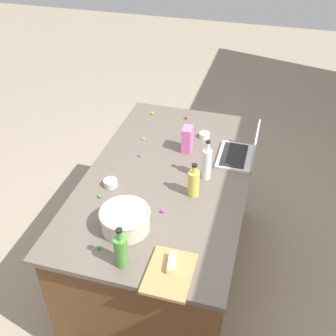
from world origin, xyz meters
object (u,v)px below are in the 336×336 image
object	(u,v)px
cutting_board	(170,273)
candy_bag	(187,139)
bottle_vinegar	(207,163)
bottle_oil	(194,183)
mixing_bowl_large	(125,219)
ramekin_small	(204,135)
laptop	(242,153)
bottle_olive	(121,250)
ramekin_medium	(111,183)
butter_stick_left	(172,263)

from	to	relation	value
cutting_board	candy_bag	distance (m)	1.03
bottle_vinegar	bottle_oil	distance (m)	0.18
mixing_bowl_large	ramekin_small	size ratio (longest dim) A/B	3.65
bottle_vinegar	cutting_board	distance (m)	0.77
laptop	bottle_oil	distance (m)	0.48
candy_bag	ramekin_small	bearing A→B (deg)	156.48
bottle_olive	candy_bag	size ratio (longest dim) A/B	1.34
laptop	ramekin_medium	xyz separation A→B (m)	(0.48, -0.70, -0.03)
bottle_oil	cutting_board	xyz separation A→B (m)	(0.59, 0.02, -0.08)
cutting_board	ramekin_medium	bearing A→B (deg)	-136.26
bottle_vinegar	candy_bag	world-z (taller)	bottle_vinegar
laptop	butter_stick_left	xyz separation A→B (m)	(0.97, -0.20, -0.01)
bottle_olive	candy_bag	distance (m)	1.01
ramekin_medium	candy_bag	xyz separation A→B (m)	(-0.48, 0.35, 0.06)
ramekin_small	laptop	bearing A→B (deg)	56.71
cutting_board	ramekin_medium	distance (m)	0.73
cutting_board	butter_stick_left	xyz separation A→B (m)	(-0.04, 0.00, 0.03)
ramekin_medium	mixing_bowl_large	bearing A→B (deg)	34.38
butter_stick_left	candy_bag	bearing A→B (deg)	-170.59
laptop	ramekin_small	xyz separation A→B (m)	(-0.18, -0.28, -0.03)
mixing_bowl_large	butter_stick_left	xyz separation A→B (m)	(0.19, 0.30, -0.02)
ramekin_medium	bottle_vinegar	bearing A→B (deg)	113.85
mixing_bowl_large	bottle_olive	xyz separation A→B (m)	(0.23, 0.07, 0.03)
cutting_board	bottle_oil	bearing A→B (deg)	-177.83
mixing_bowl_large	bottle_oil	world-z (taller)	bottle_oil
bottle_olive	laptop	bearing A→B (deg)	156.79
bottle_olive	bottle_oil	bearing A→B (deg)	160.02
mixing_bowl_large	ramekin_medium	world-z (taller)	mixing_bowl_large
ramekin_small	bottle_oil	bearing A→B (deg)	5.50
bottle_vinegar	ramekin_small	world-z (taller)	bottle_vinegar
bottle_olive	ramekin_small	xyz separation A→B (m)	(-1.19, 0.15, -0.07)
mixing_bowl_large	ramekin_medium	size ratio (longest dim) A/B	3.25
laptop	candy_bag	world-z (taller)	laptop
bottle_olive	bottle_vinegar	distance (m)	0.80
mixing_bowl_large	cutting_board	size ratio (longest dim) A/B	0.94
laptop	ramekin_small	bearing A→B (deg)	-123.29
bottle_olive	bottle_oil	size ratio (longest dim) A/B	1.07
bottle_vinegar	mixing_bowl_large	bearing A→B (deg)	-30.88
butter_stick_left	candy_bag	world-z (taller)	candy_bag
butter_stick_left	ramekin_small	distance (m)	1.16
laptop	ramekin_small	world-z (taller)	laptop
bottle_olive	bottle_vinegar	xyz separation A→B (m)	(-0.76, 0.25, 0.01)
bottle_oil	ramekin_medium	xyz separation A→B (m)	(0.06, -0.48, -0.06)
laptop	bottle_oil	size ratio (longest dim) A/B	1.47
mixing_bowl_large	bottle_vinegar	xyz separation A→B (m)	(-0.53, 0.32, 0.05)
bottle_oil	bottle_olive	bearing A→B (deg)	-19.98
ramekin_small	ramekin_medium	xyz separation A→B (m)	(0.67, -0.43, 0.00)
bottle_olive	bottle_vinegar	world-z (taller)	bottle_vinegar
laptop	candy_bag	xyz separation A→B (m)	(0.00, -0.36, 0.04)
bottle_vinegar	ramekin_small	bearing A→B (deg)	-167.46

